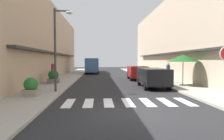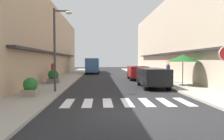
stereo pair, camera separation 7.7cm
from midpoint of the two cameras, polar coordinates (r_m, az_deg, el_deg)
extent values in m
plane|color=#232326|center=(23.54, 0.07, -2.41)|extent=(83.63, 83.63, 0.00)
cube|color=#9E998E|center=(23.78, -12.01, -2.27)|extent=(2.64, 53.22, 0.12)
cube|color=#ADA899|center=(24.34, 11.87, -2.16)|extent=(2.64, 53.22, 0.12)
cube|color=tan|center=(25.52, -20.36, 6.98)|extent=(5.00, 36.21, 8.15)
cube|color=#332D2D|center=(24.78, -14.21, 4.24)|extent=(0.50, 25.35, 0.16)
cube|color=#C6B299|center=(26.47, 19.53, 7.87)|extent=(5.00, 36.21, 9.11)
cube|color=#332D2D|center=(25.43, 13.74, 4.20)|extent=(0.50, 25.35, 0.16)
cube|color=silver|center=(10.53, -11.51, -8.65)|extent=(0.45, 2.20, 0.01)
cube|color=silver|center=(10.44, -6.28, -8.72)|extent=(0.45, 2.20, 0.01)
cube|color=silver|center=(10.43, -1.00, -8.71)|extent=(0.45, 2.20, 0.01)
cube|color=silver|center=(10.51, 4.24, -8.63)|extent=(0.45, 2.20, 0.01)
cube|color=silver|center=(10.67, 9.36, -8.49)|extent=(0.45, 2.20, 0.01)
cube|color=silver|center=(10.91, 14.29, -8.28)|extent=(0.45, 2.20, 0.01)
cube|color=silver|center=(11.23, 18.96, -8.03)|extent=(0.45, 2.20, 0.01)
cube|color=black|center=(16.19, 10.92, -1.58)|extent=(1.87, 4.43, 1.13)
cube|color=black|center=(15.96, 11.12, -0.55)|extent=(1.53, 2.50, 0.56)
cylinder|color=black|center=(17.51, 7.33, -3.10)|extent=(0.24, 0.65, 0.64)
cylinder|color=black|center=(17.83, 12.39, -3.04)|extent=(0.24, 0.65, 0.64)
cylinder|color=black|center=(14.67, 9.10, -4.21)|extent=(0.24, 0.65, 0.64)
cylinder|color=black|center=(15.05, 15.08, -4.10)|extent=(0.24, 0.65, 0.64)
cube|color=maroon|center=(22.55, 6.88, -0.39)|extent=(1.87, 3.96, 1.13)
cube|color=black|center=(22.35, 6.97, 0.36)|extent=(1.53, 2.23, 0.56)
cylinder|color=black|center=(23.77, 4.52, -1.59)|extent=(0.24, 0.65, 0.64)
cylinder|color=black|center=(23.99, 8.30, -1.58)|extent=(0.24, 0.65, 0.64)
cylinder|color=black|center=(21.21, 5.26, -2.10)|extent=(0.24, 0.65, 0.64)
cylinder|color=black|center=(21.45, 9.48, -2.07)|extent=(0.24, 0.65, 0.64)
cube|color=#33598C|center=(33.29, -5.14, 1.35)|extent=(2.03, 5.43, 2.03)
cube|color=black|center=(33.01, -5.16, 2.65)|extent=(1.68, 3.05, 0.56)
cylinder|color=black|center=(35.16, -6.45, -0.25)|extent=(0.23, 0.64, 0.64)
cylinder|color=black|center=(35.08, -3.53, -0.25)|extent=(0.23, 0.64, 0.64)
cylinder|color=black|center=(31.61, -6.90, -0.57)|extent=(0.23, 0.64, 0.64)
cylinder|color=black|center=(31.52, -3.66, -0.57)|extent=(0.23, 0.64, 0.64)
cylinder|color=#38383D|center=(13.68, -14.94, 5.15)|extent=(0.14, 0.14, 5.12)
cylinder|color=#38383D|center=(13.92, -13.18, 15.16)|extent=(0.90, 0.10, 0.10)
ellipsoid|color=beige|center=(13.83, -11.28, 14.84)|extent=(0.44, 0.28, 0.20)
cylinder|color=#262626|center=(17.37, 18.49, -3.83)|extent=(0.48, 0.48, 0.06)
cylinder|color=#4C3823|center=(17.29, 18.53, -0.46)|extent=(0.06, 0.06, 2.10)
cone|color=#19511E|center=(17.27, 18.58, 3.03)|extent=(2.55, 2.55, 0.55)
cube|color=gray|center=(12.43, -20.82, -5.68)|extent=(0.79, 0.79, 0.36)
sphere|color=#236628|center=(12.37, -20.85, -3.64)|extent=(0.76, 0.76, 0.76)
cube|color=slate|center=(18.80, -15.30, -2.80)|extent=(0.92, 0.92, 0.39)
sphere|color=#195623|center=(18.76, -15.32, -1.28)|extent=(0.88, 0.88, 0.88)
cylinder|color=#282B33|center=(20.92, -15.41, -1.58)|extent=(0.26, 0.26, 0.89)
cylinder|color=maroon|center=(20.88, -15.43, 0.59)|extent=(0.34, 0.34, 0.70)
sphere|color=tan|center=(20.87, -15.45, 1.89)|extent=(0.24, 0.24, 0.24)
cylinder|color=#282B33|center=(19.42, 14.87, -1.96)|extent=(0.26, 0.26, 0.84)
cylinder|color=navy|center=(19.38, 14.90, 0.25)|extent=(0.34, 0.34, 0.66)
sphere|color=tan|center=(19.36, 14.91, 1.57)|extent=(0.23, 0.23, 0.23)
camera|label=1|loc=(0.04, -89.90, 0.00)|focal=34.15mm
camera|label=2|loc=(0.04, 90.10, 0.00)|focal=34.15mm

